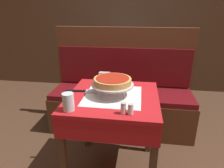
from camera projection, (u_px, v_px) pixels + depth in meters
dining_table_front at (113, 108)px, 1.62m from camera, size 0.72×0.72×0.76m
dining_table_rear at (121, 61)px, 3.11m from camera, size 0.69×0.69×0.75m
booth_bench at (122, 101)px, 2.43m from camera, size 1.66×0.52×1.20m
back_wall_panel at (130, 21)px, 3.40m from camera, size 6.00×0.04×2.40m
pizza_pan_stand at (113, 85)px, 1.57m from camera, size 0.33×0.33×0.09m
deep_dish_pizza at (113, 81)px, 1.55m from camera, size 0.29×0.29×0.05m
pizza_server at (83, 91)px, 1.66m from camera, size 0.27×0.09×0.01m
water_glass_near at (68, 102)px, 1.33m from camera, size 0.08×0.08×0.12m
salt_shaker at (123, 108)px, 1.30m from camera, size 0.04×0.04×0.08m
pepper_shaker at (131, 109)px, 1.30m from camera, size 0.04×0.04×0.07m
napkin_holder at (104, 77)px, 1.87m from camera, size 0.10×0.05×0.09m
condiment_caddy at (125, 51)px, 3.09m from camera, size 0.15×0.15×0.18m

